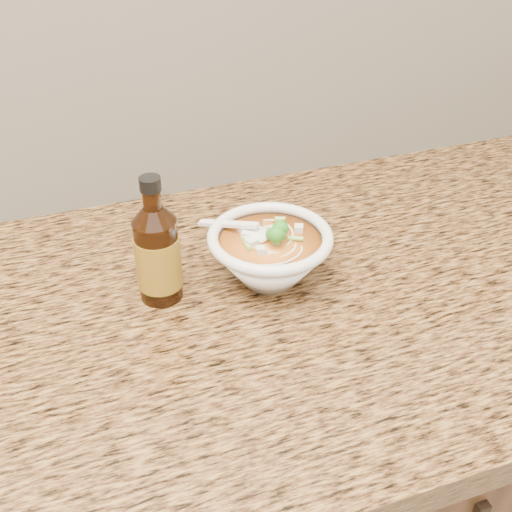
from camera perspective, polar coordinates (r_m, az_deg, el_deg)
name	(u,v)px	position (r m, az deg, el deg)	size (l,w,h in m)	color
soup_bowl	(270,255)	(0.87, 1.22, 0.06)	(0.17, 0.17, 0.09)	white
hot_sauce_bottle	(158,254)	(0.83, -8.74, 0.16)	(0.06, 0.06, 0.18)	#331606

